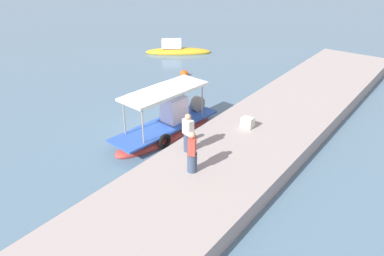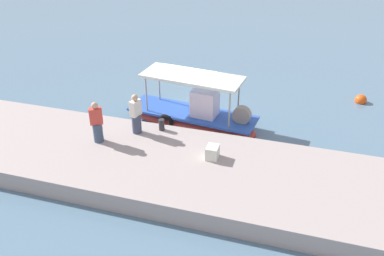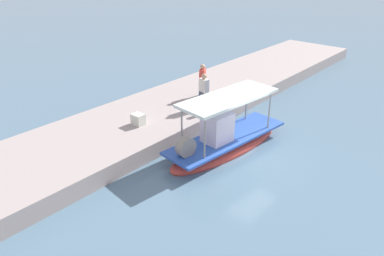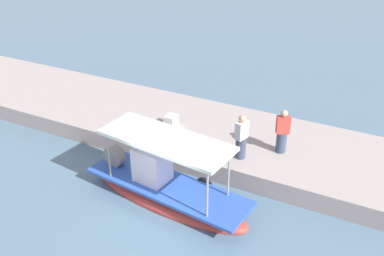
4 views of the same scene
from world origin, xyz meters
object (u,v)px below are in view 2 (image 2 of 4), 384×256
object	(u,v)px
fisherman_near_bollard	(97,124)
fisherman_by_crate	(136,116)
main_fishing_boat	(194,116)
cargo_crate	(212,152)
marker_buoy	(361,100)
mooring_bollard	(162,125)

from	to	relation	value
fisherman_near_bollard	fisherman_by_crate	world-z (taller)	fisherman_near_bollard
main_fishing_boat	fisherman_by_crate	bearing A→B (deg)	-123.60
cargo_crate	marker_buoy	xyz separation A→B (m)	(5.79, 8.15, -0.86)
mooring_bollard	marker_buoy	size ratio (longest dim) A/B	0.82
main_fishing_boat	cargo_crate	distance (m)	3.94
fisherman_by_crate	marker_buoy	bearing A→B (deg)	37.98
fisherman_by_crate	cargo_crate	world-z (taller)	fisherman_by_crate
main_fishing_boat	fisherman_near_bollard	bearing A→B (deg)	-128.49
main_fishing_boat	cargo_crate	world-z (taller)	main_fishing_boat
main_fishing_boat	mooring_bollard	distance (m)	2.30
marker_buoy	cargo_crate	bearing A→B (deg)	-125.42
main_fishing_boat	marker_buoy	size ratio (longest dim) A/B	10.66
main_fishing_boat	marker_buoy	distance (m)	8.86
fisherman_near_bollard	fisherman_by_crate	bearing A→B (deg)	42.09
fisherman_by_crate	cargo_crate	distance (m)	3.61
marker_buoy	main_fishing_boat	bearing A→B (deg)	-148.31
fisherman_by_crate	cargo_crate	size ratio (longest dim) A/B	3.12
mooring_bollard	cargo_crate	bearing A→B (deg)	-29.03
marker_buoy	fisherman_near_bollard	bearing A→B (deg)	-141.52
mooring_bollard	cargo_crate	xyz separation A→B (m)	(2.54, -1.41, 0.01)
cargo_crate	fisherman_near_bollard	bearing A→B (deg)	-178.25
mooring_bollard	cargo_crate	distance (m)	2.90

